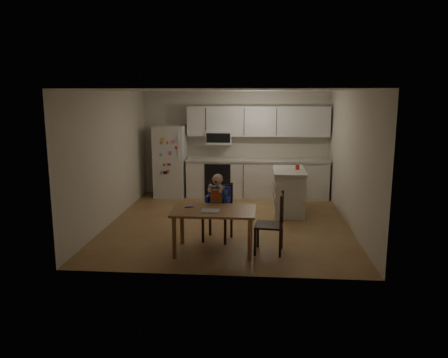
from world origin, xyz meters
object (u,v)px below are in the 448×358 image
(kitchen_island, at_px, (289,191))
(red_cup, at_px, (297,167))
(chair_side, at_px, (275,219))
(dining_table, at_px, (214,215))
(chair_booster, at_px, (218,200))
(refrigerator, at_px, (170,161))

(kitchen_island, xyz_separation_m, red_cup, (0.17, 0.01, 0.50))
(red_cup, relative_size, chair_side, 0.11)
(kitchen_island, height_order, dining_table, kitchen_island)
(red_cup, relative_size, chair_booster, 0.09)
(dining_table, height_order, chair_booster, chair_booster)
(refrigerator, bearing_deg, dining_table, -69.02)
(kitchen_island, bearing_deg, chair_side, -98.61)
(red_cup, bearing_deg, refrigerator, 155.87)
(refrigerator, relative_size, chair_booster, 1.50)
(dining_table, height_order, chair_side, chair_side)
(red_cup, xyz_separation_m, dining_table, (-1.47, -2.44, -0.37))
(chair_booster, bearing_deg, dining_table, -79.03)
(kitchen_island, height_order, red_cup, red_cup)
(chair_booster, distance_m, chair_side, 1.11)
(chair_booster, bearing_deg, refrigerator, 126.67)
(red_cup, height_order, chair_side, red_cup)
(chair_side, bearing_deg, dining_table, -81.42)
(kitchen_island, xyz_separation_m, chair_side, (-0.36, -2.39, 0.08))
(kitchen_island, distance_m, chair_side, 2.42)
(refrigerator, height_order, red_cup, refrigerator)
(kitchen_island, xyz_separation_m, chair_booster, (-1.30, -1.81, 0.22))
(kitchen_island, xyz_separation_m, dining_table, (-1.31, -2.43, 0.13))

